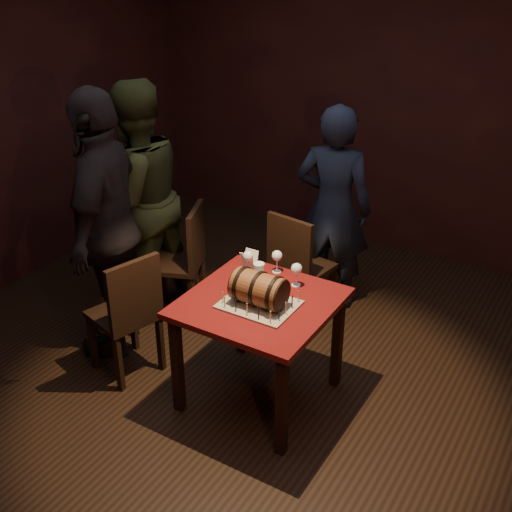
% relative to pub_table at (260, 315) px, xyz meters
% --- Properties ---
extents(room_shell, '(5.04, 5.04, 2.80)m').
position_rel_pub_table_xyz_m(room_shell, '(-0.17, 0.12, 0.76)').
color(room_shell, black).
rests_on(room_shell, ground).
extents(pub_table, '(0.90, 0.90, 0.75)m').
position_rel_pub_table_xyz_m(pub_table, '(0.00, 0.00, 0.00)').
color(pub_table, '#4C0C0F').
rests_on(pub_table, ground).
extents(cake_board, '(0.45, 0.35, 0.01)m').
position_rel_pub_table_xyz_m(cake_board, '(0.03, -0.05, 0.12)').
color(cake_board, gray).
rests_on(cake_board, pub_table).
extents(barrel_cake, '(0.38, 0.22, 0.22)m').
position_rel_pub_table_xyz_m(barrel_cake, '(0.03, -0.05, 0.23)').
color(barrel_cake, brown).
rests_on(barrel_cake, cake_board).
extents(birthday_candles, '(0.40, 0.30, 0.09)m').
position_rel_pub_table_xyz_m(birthday_candles, '(0.03, -0.05, 0.16)').
color(birthday_candles, '#EED38E').
rests_on(birthday_candles, cake_board).
extents(wine_glass_left, '(0.07, 0.07, 0.16)m').
position_rel_pub_table_xyz_m(wine_glass_left, '(-0.25, 0.27, 0.23)').
color(wine_glass_left, silver).
rests_on(wine_glass_left, pub_table).
extents(wine_glass_mid, '(0.07, 0.07, 0.16)m').
position_rel_pub_table_xyz_m(wine_glass_mid, '(-0.09, 0.37, 0.23)').
color(wine_glass_mid, silver).
rests_on(wine_glass_mid, pub_table).
extents(wine_glass_right, '(0.07, 0.07, 0.16)m').
position_rel_pub_table_xyz_m(wine_glass_right, '(0.11, 0.28, 0.23)').
color(wine_glass_right, silver).
rests_on(wine_glass_right, pub_table).
extents(pint_of_ale, '(0.07, 0.07, 0.15)m').
position_rel_pub_table_xyz_m(pint_of_ale, '(-0.11, 0.17, 0.18)').
color(pint_of_ale, silver).
rests_on(pint_of_ale, pub_table).
extents(menu_card, '(0.10, 0.05, 0.13)m').
position_rel_pub_table_xyz_m(menu_card, '(-0.27, 0.31, 0.17)').
color(menu_card, white).
rests_on(menu_card, pub_table).
extents(chair_back, '(0.46, 0.46, 0.93)m').
position_rel_pub_table_xyz_m(chair_back, '(-0.23, 0.94, -0.12)').
color(chair_back, black).
rests_on(chair_back, ground).
extents(chair_left_rear, '(0.52, 0.52, 0.93)m').
position_rel_pub_table_xyz_m(chair_left_rear, '(-1.04, 0.59, -0.12)').
color(chair_left_rear, black).
rests_on(chair_left_rear, ground).
extents(chair_left_front, '(0.49, 0.49, 0.93)m').
position_rel_pub_table_xyz_m(chair_left_front, '(-0.88, -0.25, -0.12)').
color(chair_left_front, black).
rests_on(chair_left_front, ground).
extents(person_back, '(0.67, 0.50, 1.67)m').
position_rel_pub_table_xyz_m(person_back, '(-0.14, 1.37, 0.20)').
color(person_back, '#191F32').
rests_on(person_back, ground).
extents(person_left_rear, '(0.90, 1.04, 1.84)m').
position_rel_pub_table_xyz_m(person_left_rear, '(-1.46, 0.57, 0.28)').
color(person_left_rear, '#363B1D').
rests_on(person_left_rear, ground).
extents(person_left_front, '(0.89, 1.23, 1.94)m').
position_rel_pub_table_xyz_m(person_left_front, '(-1.23, -0.01, 0.33)').
color(person_left_front, black).
rests_on(person_left_front, ground).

